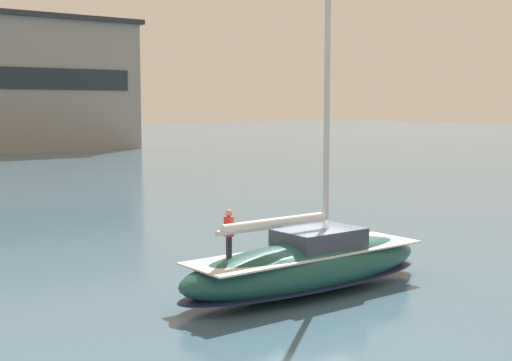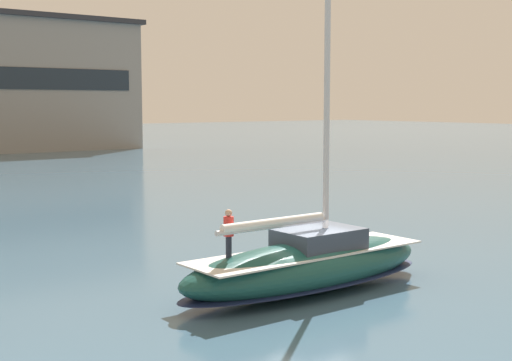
% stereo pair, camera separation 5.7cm
% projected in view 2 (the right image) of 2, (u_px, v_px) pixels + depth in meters
% --- Properties ---
extents(ground_plane, '(400.00, 400.00, 0.00)m').
position_uv_depth(ground_plane, '(307.00, 291.00, 25.36)').
color(ground_plane, '#42667F').
extents(sailboat_main, '(10.73, 3.02, 14.74)m').
position_uv_depth(sailboat_main, '(308.00, 264.00, 25.27)').
color(sailboat_main, '#194C47').
rests_on(sailboat_main, ground).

